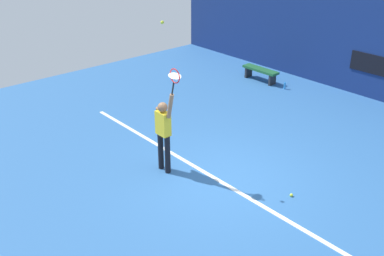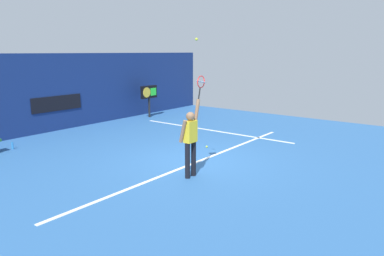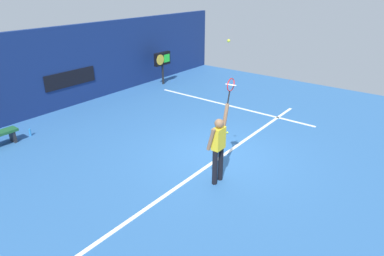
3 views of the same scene
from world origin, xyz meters
TOP-DOWN VIEW (x-y plane):
  - ground_plane at (0.00, 0.00)m, footprint 18.00×18.00m
  - back_wall at (0.00, 7.09)m, footprint 18.00×0.20m
  - sponsor_banner_center at (0.00, 6.97)m, footprint 2.20×0.03m
  - court_baseline at (0.00, -0.10)m, footprint 10.00×0.10m
  - court_sideline at (3.79, 2.00)m, footprint 0.10×7.00m
  - tennis_player at (-1.12, -0.71)m, footprint 0.62×0.31m
  - tennis_racket at (-0.70, -0.72)m, footprint 0.38×0.27m
  - tennis_ball at (-0.97, -0.78)m, footprint 0.07×0.07m
  - scoreboard_clock at (4.46, 6.19)m, footprint 0.96×0.20m
  - water_bottle at (-2.59, 5.59)m, footprint 0.07×0.07m
  - spare_ball at (1.47, 0.63)m, footprint 0.07×0.07m

SIDE VIEW (x-z plane):
  - ground_plane at x=0.00m, z-range 0.00..0.00m
  - court_baseline at x=0.00m, z-range 0.00..0.01m
  - court_sideline at x=3.79m, z-range 0.00..0.01m
  - spare_ball at x=1.47m, z-range 0.00..0.07m
  - water_bottle at x=-2.59m, z-range 0.00..0.24m
  - tennis_player at x=-1.12m, z-range 0.02..2.00m
  - sponsor_banner_center at x=0.00m, z-range 0.81..1.41m
  - scoreboard_clock at x=4.46m, z-range 0.41..1.95m
  - back_wall at x=0.00m, z-range 0.00..3.09m
  - tennis_racket at x=-0.70m, z-range 2.06..2.69m
  - tennis_ball at x=-0.97m, z-range 3.41..3.48m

